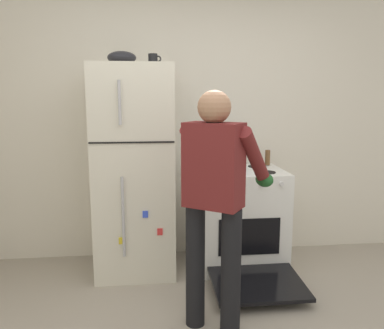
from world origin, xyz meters
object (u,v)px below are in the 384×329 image
object	(u,v)px
stove_range	(241,219)
coffee_mug	(153,59)
mixing_bowl	(122,58)
refrigerator	(134,171)
red_pot	(226,164)
pepper_mill	(268,157)
person_cook	(216,191)

from	to	relation	value
stove_range	coffee_mug	world-z (taller)	coffee_mug
coffee_mug	mixing_bowl	distance (m)	0.27
refrigerator	red_pot	world-z (taller)	refrigerator
refrigerator	stove_range	bearing A→B (deg)	-1.04
mixing_bowl	red_pot	bearing A→B (deg)	-3.22
stove_range	pepper_mill	bearing A→B (deg)	35.98
red_pot	coffee_mug	world-z (taller)	coffee_mug
refrigerator	red_pot	distance (m)	0.81
person_cook	stove_range	bearing A→B (deg)	67.19
red_pot	coffee_mug	xyz separation A→B (m)	(-0.63, 0.10, 0.91)
red_pot	coffee_mug	bearing A→B (deg)	170.91
person_cook	mixing_bowl	world-z (taller)	mixing_bowl
mixing_bowl	person_cook	bearing A→B (deg)	-57.35
coffee_mug	mixing_bowl	world-z (taller)	mixing_bowl
person_cook	red_pot	world-z (taller)	person_cook
refrigerator	coffee_mug	distance (m)	0.98
refrigerator	red_pot	size ratio (longest dim) A/B	5.06
red_pot	mixing_bowl	xyz separation A→B (m)	(-0.89, 0.05, 0.92)
coffee_mug	mixing_bowl	bearing A→B (deg)	-169.22
stove_range	person_cook	bearing A→B (deg)	-112.81
refrigerator	mixing_bowl	distance (m)	0.97
coffee_mug	person_cook	bearing A→B (deg)	-70.27
stove_range	red_pot	size ratio (longest dim) A/B	3.38
red_pot	person_cook	bearing A→B (deg)	-104.87
pepper_mill	mixing_bowl	distance (m)	1.63
stove_range	mixing_bowl	bearing A→B (deg)	179.03
refrigerator	pepper_mill	world-z (taller)	refrigerator
stove_range	coffee_mug	xyz separation A→B (m)	(-0.79, 0.07, 1.43)
refrigerator	coffee_mug	bearing A→B (deg)	15.40
stove_range	person_cook	world-z (taller)	person_cook
pepper_mill	refrigerator	bearing A→B (deg)	-171.02
stove_range	refrigerator	bearing A→B (deg)	178.96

